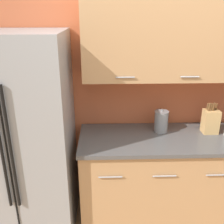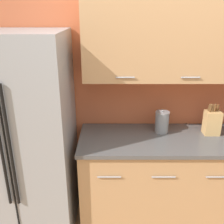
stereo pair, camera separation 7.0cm
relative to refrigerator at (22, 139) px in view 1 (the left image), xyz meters
name	(u,v)px [view 1 (the left image)]	position (x,y,z in m)	size (l,w,h in m)	color
wall_back	(168,75)	(1.36, 0.34, 0.49)	(10.00, 0.39, 2.60)	#BC5B38
counter_unit	(178,176)	(1.47, 0.05, -0.47)	(1.93, 0.64, 0.91)	black
refrigerator	(22,139)	(0.00, 0.00, 0.00)	(0.88, 0.74, 1.86)	gray
knife_block	(211,121)	(1.74, 0.12, 0.10)	(0.14, 0.12, 0.31)	tan
steel_canister	(161,121)	(1.28, 0.16, 0.08)	(0.13, 0.13, 0.22)	gray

